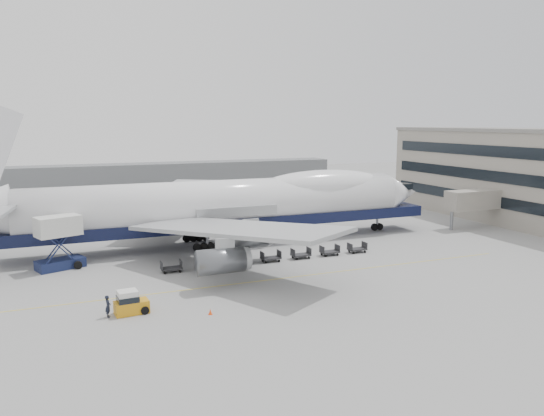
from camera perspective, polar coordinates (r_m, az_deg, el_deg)
name	(u,v)px	position (r m, az deg, el deg)	size (l,w,h in m)	color
ground	(253,266)	(62.52, -2.09, -6.22)	(260.00, 260.00, 0.00)	gray
apron_line	(272,280)	(57.14, 0.00, -7.71)	(60.00, 0.15, 0.01)	gold
hangar	(107,180)	(127.73, -17.32, 2.92)	(110.00, 8.00, 7.00)	slate
airliner	(227,204)	(72.68, -4.90, 0.48)	(67.00, 55.30, 19.98)	white
catering_truck	(59,239)	(65.18, -21.95, -3.14)	(5.67, 4.72, 6.13)	#19224B
baggage_tug	(130,303)	(48.83, -15.03, -9.87)	(3.02, 1.79, 2.12)	orange
ground_worker	(108,306)	(48.47, -17.23, -10.07)	(0.71, 0.47, 1.96)	black
traffic_cone	(210,312)	(47.56, -6.65, -11.03)	(0.34, 0.34, 0.50)	#FF440D
dolly_0	(171,268)	(60.77, -10.78, -6.32)	(2.30, 1.35, 1.30)	#2D2D30
dolly_1	(206,264)	(61.64, -7.10, -6.00)	(2.30, 1.35, 1.30)	#2D2D30
dolly_2	(239,261)	(62.76, -3.55, -5.67)	(2.30, 1.35, 1.30)	#2D2D30
dolly_3	(271,257)	(64.10, -0.14, -5.33)	(2.30, 1.35, 1.30)	#2D2D30
dolly_4	(301,254)	(65.67, 3.12, -4.99)	(2.30, 1.35, 1.30)	#2D2D30
dolly_5	(330,251)	(67.44, 6.21, -4.65)	(2.30, 1.35, 1.30)	#2D2D30
dolly_6	(357,248)	(69.39, 9.14, -4.32)	(2.30, 1.35, 1.30)	#2D2D30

